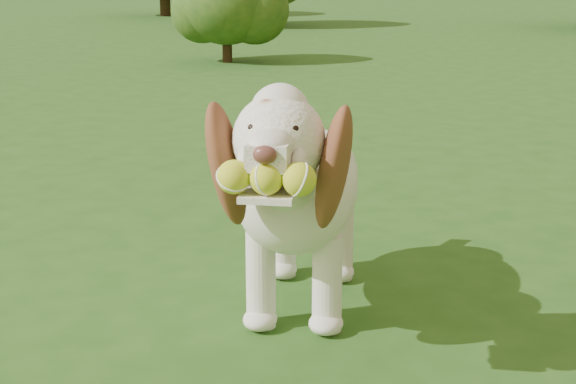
% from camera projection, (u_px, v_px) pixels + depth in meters
% --- Properties ---
extents(ground, '(80.00, 80.00, 0.00)m').
position_uv_depth(ground, '(434.00, 325.00, 3.05)').
color(ground, '#214A15').
rests_on(ground, ground).
extents(dog, '(0.70, 1.35, 0.89)m').
position_uv_depth(dog, '(300.00, 185.00, 3.04)').
color(dog, silver).
rests_on(dog, ground).
extents(shrub_a, '(1.08, 1.08, 1.12)m').
position_uv_depth(shrub_a, '(226.00, 4.00, 10.03)').
color(shrub_a, '#382314').
rests_on(shrub_a, ground).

